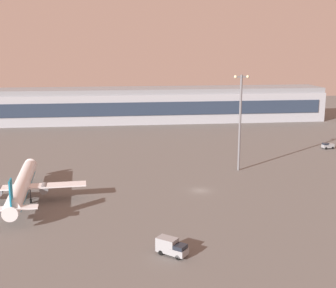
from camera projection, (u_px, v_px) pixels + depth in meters
ground_plane at (200, 191)px, 116.84m from camera, size 416.00×416.00×0.00m
terminal_building at (143, 105)px, 220.86m from camera, size 176.36×22.40×16.40m
airplane_near_gate at (22, 186)px, 108.24m from camera, size 30.52×39.18×10.05m
catering_truck at (171, 247)px, 80.81m from camera, size 5.89×5.36×3.05m
baggage_tractor at (328, 146)px, 163.52m from camera, size 4.35×2.47×2.25m
apron_light_east at (240, 117)px, 132.43m from camera, size 4.80×0.90×28.44m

